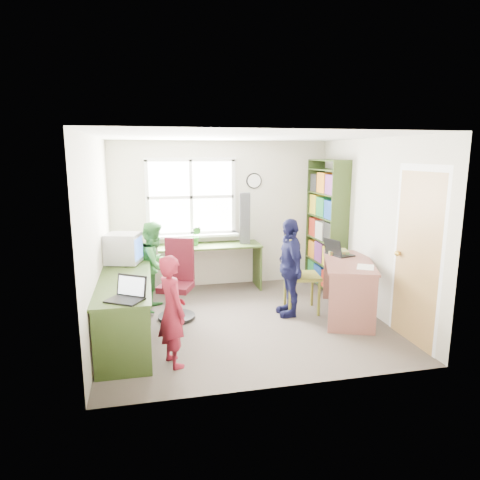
{
  "coord_description": "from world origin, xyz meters",
  "views": [
    {
      "loc": [
        -1.2,
        -5.26,
        2.19
      ],
      "look_at": [
        0.0,
        0.25,
        1.05
      ],
      "focal_mm": 32.0,
      "sensor_mm": 36.0,
      "label": 1
    }
  ],
  "objects": [
    {
      "name": "person_green",
      "position": [
        -1.13,
        0.72,
        0.63
      ],
      "size": [
        0.66,
        0.74,
        1.27
      ],
      "primitive_type": "imported",
      "rotation": [
        0.0,
        0.0,
        1.23
      ],
      "color": "#337F34",
      "rests_on": "ground"
    },
    {
      "name": "laptop_right",
      "position": [
        1.4,
        0.21,
        0.83
      ],
      "size": [
        0.38,
        0.42,
        0.25
      ],
      "rotation": [
        0.0,
        0.0,
        1.83
      ],
      "color": "black",
      "rests_on": "right_desk"
    },
    {
      "name": "potted_plant",
      "position": [
        -0.47,
        1.41,
        0.91
      ],
      "size": [
        0.21,
        0.19,
        0.31
      ],
      "primitive_type": "imported",
      "rotation": [
        0.0,
        0.0,
        -0.34
      ],
      "color": "#2E6E2C",
      "rests_on": "l_desk"
    },
    {
      "name": "crt_monitor",
      "position": [
        -1.54,
        0.46,
        0.96
      ],
      "size": [
        0.5,
        0.47,
        0.41
      ],
      "rotation": [
        0.0,
        0.0,
        -0.28
      ],
      "color": "#B1AFB4",
      "rests_on": "l_desk"
    },
    {
      "name": "right_desk",
      "position": [
        1.43,
        -0.11,
        0.56
      ],
      "size": [
        1.05,
        1.47,
        0.77
      ],
      "rotation": [
        0.0,
        0.0,
        -0.36
      ],
      "color": "brown",
      "rests_on": "ground"
    },
    {
      "name": "paper_b",
      "position": [
        1.48,
        -0.46,
        0.78
      ],
      "size": [
        0.32,
        0.36,
        0.0
      ],
      "rotation": [
        0.0,
        0.0,
        -0.53
      ],
      "color": "silver",
      "rests_on": "right_desk"
    },
    {
      "name": "person_navy",
      "position": [
        0.66,
        0.1,
        0.67
      ],
      "size": [
        0.34,
        0.79,
        1.35
      ],
      "primitive_type": "imported",
      "rotation": [
        0.0,
        0.0,
        -1.59
      ],
      "color": "#121339",
      "rests_on": "ground"
    },
    {
      "name": "wooden_chair",
      "position": [
        0.79,
        0.19,
        0.58
      ],
      "size": [
        0.53,
        0.53,
        1.08
      ],
      "rotation": [
        0.0,
        0.0,
        -0.14
      ],
      "color": "olive",
      "rests_on": "ground"
    },
    {
      "name": "laptop_left",
      "position": [
        -1.43,
        -1.02,
        0.81
      ],
      "size": [
        0.44,
        0.42,
        0.23
      ],
      "rotation": [
        0.0,
        0.0,
        -0.56
      ],
      "color": "black",
      "rests_on": "l_desk"
    },
    {
      "name": "room",
      "position": [
        0.01,
        0.1,
        1.22
      ],
      "size": [
        3.64,
        3.44,
        2.44
      ],
      "color": "#433B35",
      "rests_on": "ground"
    },
    {
      "name": "swivel_chair",
      "position": [
        -0.85,
        0.33,
        0.46
      ],
      "size": [
        0.65,
        0.65,
        1.08
      ],
      "rotation": [
        0.0,
        0.0,
        -0.4
      ],
      "color": "black",
      "rests_on": "ground"
    },
    {
      "name": "cd_tower",
      "position": [
        0.34,
        1.43,
        1.16
      ],
      "size": [
        0.19,
        0.18,
        0.83
      ],
      "rotation": [
        0.0,
        0.0,
        -0.19
      ],
      "color": "black",
      "rests_on": "l_desk"
    },
    {
      "name": "game_box",
      "position": [
        1.46,
        0.31,
        0.8
      ],
      "size": [
        0.33,
        0.33,
        0.06
      ],
      "rotation": [
        0.0,
        0.0,
        -0.23
      ],
      "color": "red",
      "rests_on": "right_desk"
    },
    {
      "name": "paper_a",
      "position": [
        -1.45,
        -0.38,
        0.75
      ],
      "size": [
        0.27,
        0.34,
        0.0
      ],
      "rotation": [
        0.0,
        0.0,
        0.2
      ],
      "color": "silver",
      "rests_on": "l_desk"
    },
    {
      "name": "bookshelf",
      "position": [
        1.65,
        1.19,
        1.0
      ],
      "size": [
        0.3,
        1.02,
        2.1
      ],
      "color": "#32451B",
      "rests_on": "ground"
    },
    {
      "name": "l_desk",
      "position": [
        -1.31,
        -0.28,
        0.46
      ],
      "size": [
        2.38,
        2.95,
        0.75
      ],
      "color": "#32451B",
      "rests_on": "ground"
    },
    {
      "name": "speaker_b",
      "position": [
        -1.45,
        0.84,
        0.85
      ],
      "size": [
        0.1,
        0.1,
        0.19
      ],
      "rotation": [
        0.0,
        0.0,
        -0.04
      ],
      "color": "black",
      "rests_on": "l_desk"
    },
    {
      "name": "person_red",
      "position": [
        -1.0,
        -1.02,
        0.59
      ],
      "size": [
        0.41,
        0.5,
        1.19
      ],
      "primitive_type": "imported",
      "rotation": [
        0.0,
        0.0,
        1.91
      ],
      "color": "maroon",
      "rests_on": "ground"
    },
    {
      "name": "speaker_a",
      "position": [
        -1.49,
        0.33,
        0.84
      ],
      "size": [
        0.11,
        0.11,
        0.18
      ],
      "rotation": [
        0.0,
        0.0,
        0.21
      ],
      "color": "black",
      "rests_on": "l_desk"
    }
  ]
}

